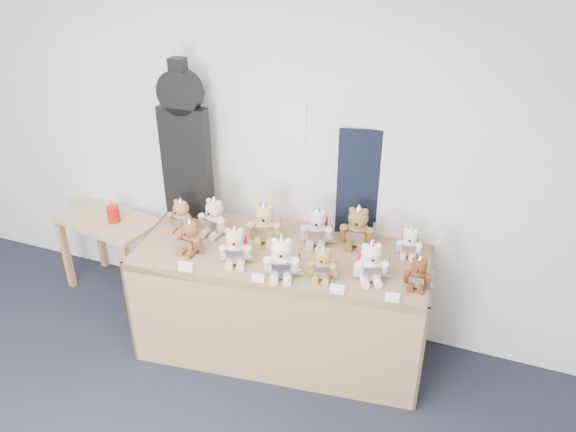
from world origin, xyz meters
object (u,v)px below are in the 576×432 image
at_px(side_table, 110,232).
at_px(teddy_back_end, 409,243).
at_px(guitar_case, 185,143).
at_px(teddy_front_end, 418,274).
at_px(teddy_back_centre_right, 317,228).
at_px(display_table, 279,278).
at_px(teddy_front_far_right, 371,263).
at_px(teddy_back_left, 214,218).
at_px(red_cup, 113,214).
at_px(teddy_front_right, 323,264).
at_px(teddy_back_far_left, 181,216).
at_px(teddy_front_left, 235,247).
at_px(teddy_back_centre_left, 264,224).
at_px(teddy_front_far_left, 190,238).
at_px(teddy_front_centre, 282,259).
at_px(teddy_back_right, 358,228).

relative_size(side_table, teddy_back_end, 3.80).
xyz_separation_m(guitar_case, teddy_front_end, (1.75, -0.32, -0.48)).
bearing_deg(teddy_back_centre_right, display_table, -138.53).
relative_size(display_table, teddy_front_far_right, 7.06).
xyz_separation_m(teddy_back_left, teddy_back_end, (1.34, 0.20, -0.03)).
xyz_separation_m(red_cup, teddy_front_right, (1.85, -0.35, 0.19)).
bearing_deg(teddy_back_far_left, teddy_front_left, -16.98).
height_order(teddy_back_centre_left, teddy_back_far_left, teddy_back_centre_left).
relative_size(teddy_front_far_left, teddy_back_left, 0.86).
bearing_deg(side_table, teddy_front_right, -1.15).
relative_size(teddy_front_left, teddy_back_far_left, 1.08).
bearing_deg(teddy_back_far_left, red_cup, 175.65).
bearing_deg(guitar_case, red_cup, -175.52).
relative_size(teddy_front_far_right, teddy_back_end, 1.28).
height_order(teddy_back_end, teddy_back_far_left, teddy_back_far_left).
bearing_deg(teddy_front_centre, teddy_back_left, 135.84).
bearing_deg(teddy_back_left, teddy_back_centre_right, 16.59).
bearing_deg(red_cup, teddy_front_centre, -14.94).
xyz_separation_m(guitar_case, teddy_back_far_left, (0.06, -0.23, -0.47)).
bearing_deg(teddy_front_far_right, teddy_back_centre_left, 143.99).
distance_m(guitar_case, teddy_back_centre_left, 0.82).
bearing_deg(teddy_front_far_right, red_cup, 150.57).
bearing_deg(red_cup, teddy_back_centre_left, -2.93).
bearing_deg(teddy_front_far_left, teddy_back_right, 30.52).
height_order(teddy_front_end, teddy_back_centre_left, teddy_back_centre_left).
distance_m(guitar_case, red_cup, 0.94).
bearing_deg(display_table, teddy_back_far_left, 166.78).
relative_size(side_table, guitar_case, 0.74).
bearing_deg(teddy_front_centre, teddy_back_centre_right, 63.18).
distance_m(teddy_back_centre_left, teddy_back_far_left, 0.62).
bearing_deg(teddy_back_centre_left, side_table, 157.93).
bearing_deg(teddy_back_left, teddy_back_far_left, -163.44).
xyz_separation_m(teddy_front_far_right, teddy_front_end, (0.29, 0.03, -0.02)).
relative_size(teddy_front_far_left, teddy_back_right, 0.82).
distance_m(teddy_back_left, teddy_back_centre_left, 0.37).
bearing_deg(teddy_front_centre, red_cup, 147.92).
relative_size(teddy_back_centre_right, teddy_back_end, 1.31).
bearing_deg(teddy_front_far_right, teddy_back_right, 93.80).
height_order(teddy_front_right, teddy_back_right, teddy_back_right).
bearing_deg(teddy_front_right, teddy_back_right, 68.98).
height_order(guitar_case, teddy_back_left, guitar_case).
distance_m(teddy_front_far_right, teddy_back_right, 0.41).
xyz_separation_m(teddy_front_right, teddy_back_right, (0.10, 0.46, 0.03)).
relative_size(teddy_front_right, teddy_back_centre_left, 0.77).
relative_size(display_table, teddy_back_far_left, 7.76).
relative_size(teddy_back_end, teddy_back_far_left, 0.86).
bearing_deg(teddy_front_end, teddy_front_centre, -167.82).
distance_m(side_table, teddy_back_centre_right, 1.81).
xyz_separation_m(display_table, side_table, (-1.59, 0.24, -0.10)).
height_order(side_table, teddy_back_centre_right, teddy_back_centre_right).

